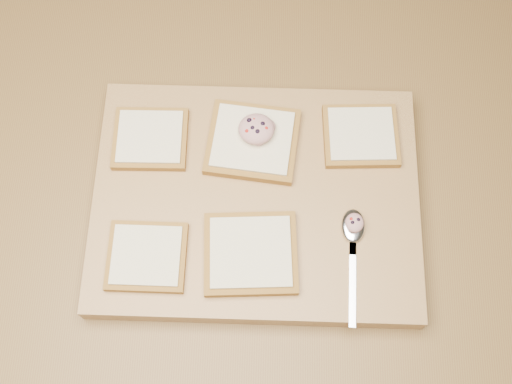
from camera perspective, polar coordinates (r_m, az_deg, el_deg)
ground at (r=1.85m, az=0.35°, el=-8.96°), size 4.00×4.00×0.00m
island_counter at (r=1.41m, az=0.46°, el=-4.94°), size 2.00×0.80×0.90m
cutting_board at (r=0.95m, az=0.00°, el=-0.71°), size 0.47×0.36×0.04m
bread_far_left at (r=0.97m, az=-9.38°, el=4.72°), size 0.11×0.10×0.02m
bread_far_center at (r=0.95m, az=-0.31°, el=4.53°), size 0.14×0.13×0.02m
bread_far_right at (r=0.97m, az=9.31°, el=4.98°), size 0.11×0.11×0.02m
bread_near_left at (r=0.91m, az=-9.69°, el=-5.66°), size 0.11×0.10×0.02m
bread_near_center at (r=0.89m, az=-0.48°, el=-5.47°), size 0.14×0.12×0.02m
tuna_salad_dollop at (r=0.94m, az=0.03°, el=5.63°), size 0.05×0.05×0.02m
spoon at (r=0.92m, az=8.63°, el=-3.72°), size 0.04×0.17×0.01m
spoon_salad at (r=0.91m, az=8.75°, el=-2.71°), size 0.03×0.03×0.02m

